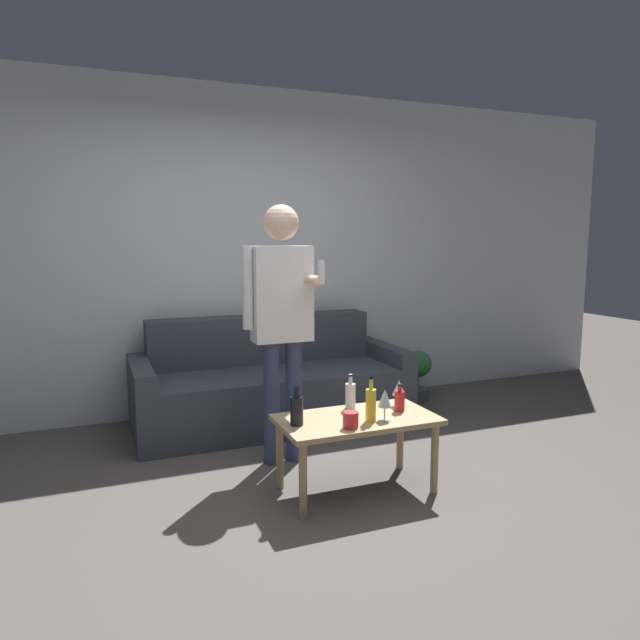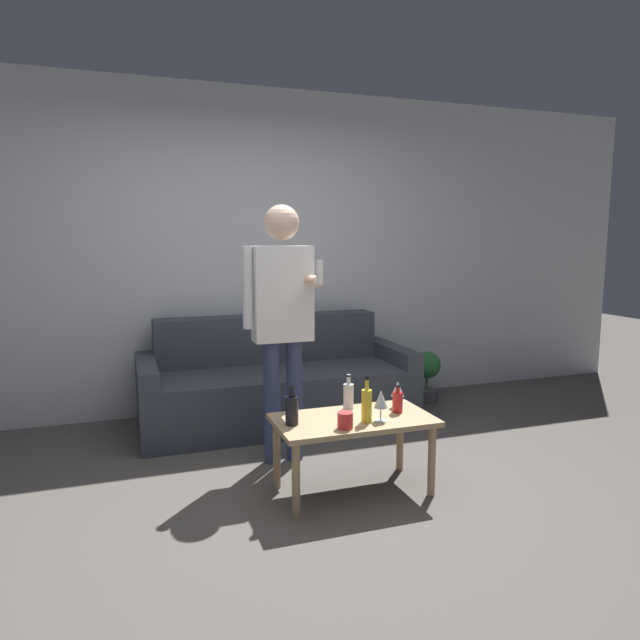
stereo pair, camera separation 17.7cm
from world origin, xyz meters
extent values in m
plane|color=#514C47|center=(0.00, 0.00, 0.00)|extent=(16.00, 16.00, 0.00)
cube|color=silver|center=(0.00, 2.12, 1.35)|extent=(8.00, 0.06, 2.70)
cube|color=#383D47|center=(0.22, 1.45, 0.22)|extent=(1.84, 0.63, 0.44)
cube|color=#383D47|center=(0.22, 1.88, 0.41)|extent=(1.84, 0.24, 0.83)
cube|color=#383D47|center=(-0.77, 1.57, 0.29)|extent=(0.14, 0.87, 0.57)
cube|color=#383D47|center=(1.22, 1.57, 0.29)|extent=(0.14, 0.87, 0.57)
cube|color=tan|center=(0.31, 0.22, 0.43)|extent=(0.91, 0.49, 0.03)
cylinder|color=tan|center=(-0.09, 0.02, 0.21)|extent=(0.04, 0.04, 0.42)
cylinder|color=tan|center=(0.71, 0.02, 0.21)|extent=(0.04, 0.04, 0.42)
cylinder|color=tan|center=(-0.09, 0.42, 0.21)|extent=(0.04, 0.04, 0.42)
cylinder|color=tan|center=(0.71, 0.42, 0.21)|extent=(0.04, 0.04, 0.42)
cylinder|color=yellow|center=(0.35, 0.12, 0.54)|extent=(0.06, 0.06, 0.18)
cylinder|color=yellow|center=(0.35, 0.12, 0.66)|extent=(0.02, 0.02, 0.07)
cylinder|color=black|center=(0.35, 0.12, 0.69)|extent=(0.03, 0.03, 0.01)
cylinder|color=black|center=(-0.06, 0.22, 0.52)|extent=(0.07, 0.07, 0.16)
cylinder|color=black|center=(-0.06, 0.22, 0.63)|extent=(0.03, 0.03, 0.06)
cylinder|color=black|center=(-0.06, 0.22, 0.66)|extent=(0.03, 0.03, 0.01)
cylinder|color=silver|center=(0.35, 0.39, 0.52)|extent=(0.06, 0.06, 0.15)
cylinder|color=silver|center=(0.35, 0.39, 0.63)|extent=(0.02, 0.02, 0.06)
cylinder|color=black|center=(0.35, 0.39, 0.65)|extent=(0.03, 0.03, 0.01)
cylinder|color=#B21E1E|center=(0.59, 0.23, 0.50)|extent=(0.06, 0.06, 0.12)
cylinder|color=#B21E1E|center=(0.59, 0.23, 0.59)|extent=(0.02, 0.02, 0.05)
cylinder|color=black|center=(0.59, 0.23, 0.60)|extent=(0.03, 0.03, 0.01)
cylinder|color=silver|center=(0.64, 0.31, 0.45)|extent=(0.07, 0.07, 0.01)
cylinder|color=silver|center=(0.64, 0.31, 0.48)|extent=(0.01, 0.01, 0.07)
cone|color=silver|center=(0.64, 0.31, 0.56)|extent=(0.08, 0.08, 0.09)
cylinder|color=silver|center=(0.43, 0.11, 0.45)|extent=(0.07, 0.07, 0.01)
cylinder|color=silver|center=(0.43, 0.11, 0.49)|extent=(0.01, 0.01, 0.07)
cone|color=silver|center=(0.43, 0.11, 0.57)|extent=(0.08, 0.08, 0.10)
cylinder|color=red|center=(0.20, 0.06, 0.49)|extent=(0.08, 0.08, 0.09)
cylinder|color=navy|center=(-0.02, 0.80, 0.40)|extent=(0.11, 0.11, 0.81)
cylinder|color=navy|center=(0.13, 0.80, 0.40)|extent=(0.11, 0.11, 0.81)
cube|color=white|center=(0.06, 0.80, 1.11)|extent=(0.38, 0.17, 0.61)
sphere|color=beige|center=(0.06, 0.80, 1.56)|extent=(0.22, 0.22, 0.22)
cylinder|color=white|center=(-0.17, 0.80, 1.16)|extent=(0.07, 0.07, 0.52)
cylinder|color=beige|center=(0.21, 0.67, 1.20)|extent=(0.07, 0.26, 0.07)
cube|color=white|center=(0.21, 0.51, 1.26)|extent=(0.03, 0.03, 0.14)
cylinder|color=#4C4C51|center=(1.65, 1.72, 0.05)|extent=(0.20, 0.20, 0.11)
cylinder|color=#476B38|center=(1.65, 1.72, 0.18)|extent=(0.02, 0.02, 0.14)
sphere|color=#286633|center=(1.65, 1.72, 0.34)|extent=(0.24, 0.24, 0.24)
camera|label=1|loc=(-1.07, -2.63, 1.46)|focal=32.00mm
camera|label=2|loc=(-0.91, -2.69, 1.46)|focal=32.00mm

